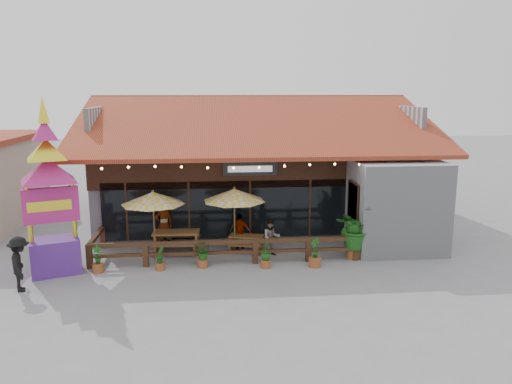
{
  "coord_description": "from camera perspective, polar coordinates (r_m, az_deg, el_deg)",
  "views": [
    {
      "loc": [
        -2.1,
        -18.08,
        6.29
      ],
      "look_at": [
        -0.29,
        1.5,
        2.29
      ],
      "focal_mm": 35.0,
      "sensor_mm": 36.0,
      "label": 1
    }
  ],
  "objects": [
    {
      "name": "restaurant_building",
      "position": [
        25.14,
        0.16,
        2.14
      ],
      "size": [
        15.5,
        14.73,
        6.09
      ],
      "color": "#B2B2B7",
      "rests_on": "ground"
    },
    {
      "name": "planter_d",
      "position": [
        18.14,
        1.12,
        -7.32
      ],
      "size": [
        0.48,
        0.48,
        0.92
      ],
      "color": "brown",
      "rests_on": "ground"
    },
    {
      "name": "diner_b",
      "position": [
        19.36,
        1.75,
        -5.23
      ],
      "size": [
        0.76,
        0.62,
        1.45
      ],
      "primitive_type": "imported",
      "rotation": [
        0.0,
        0.0,
        0.11
      ],
      "color": "#381E12",
      "rests_on": "ground"
    },
    {
      "name": "diner_a",
      "position": [
        20.6,
        -10.47,
        -3.68
      ],
      "size": [
        0.79,
        0.61,
        1.94
      ],
      "primitive_type": "imported",
      "rotation": [
        0.0,
        0.0,
        3.37
      ],
      "color": "#381E12",
      "rests_on": "ground"
    },
    {
      "name": "ground",
      "position": [
        19.26,
        1.27,
        -7.58
      ],
      "size": [
        100.0,
        100.0,
        0.0
      ],
      "primitive_type": "plane",
      "color": "gray",
      "rests_on": "ground"
    },
    {
      "name": "patio_railing",
      "position": [
        18.7,
        -5.54,
        -6.24
      ],
      "size": [
        10.0,
        2.6,
        0.92
      ],
      "color": "#442818",
      "rests_on": "ground"
    },
    {
      "name": "planter_a",
      "position": [
        18.57,
        -17.64,
        -7.54
      ],
      "size": [
        0.4,
        0.4,
        0.97
      ],
      "color": "brown",
      "rests_on": "ground"
    },
    {
      "name": "picnic_table_right",
      "position": [
        19.94,
        -1.08,
        -5.57
      ],
      "size": [
        1.63,
        1.5,
        0.66
      ],
      "color": "brown",
      "rests_on": "ground"
    },
    {
      "name": "umbrella_right",
      "position": [
        19.44,
        -2.5,
        -0.38
      ],
      "size": [
        3.14,
        3.14,
        2.64
      ],
      "color": "brown",
      "rests_on": "ground"
    },
    {
      "name": "planter_b",
      "position": [
        18.25,
        -10.92,
        -7.62
      ],
      "size": [
        0.35,
        0.35,
        0.85
      ],
      "color": "brown",
      "rests_on": "ground"
    },
    {
      "name": "pedestrian",
      "position": [
        17.67,
        -25.39,
        -7.45
      ],
      "size": [
        1.02,
        1.31,
        1.79
      ],
      "primitive_type": "imported",
      "rotation": [
        0.0,
        0.0,
        1.92
      ],
      "color": "black",
      "rests_on": "ground"
    },
    {
      "name": "planter_c",
      "position": [
        18.25,
        -6.13,
        -7.02
      ],
      "size": [
        0.63,
        0.57,
        0.92
      ],
      "color": "brown",
      "rests_on": "ground"
    },
    {
      "name": "picnic_table_left",
      "position": [
        19.98,
        -9.09,
        -5.25
      ],
      "size": [
        1.86,
        1.62,
        0.87
      ],
      "color": "brown",
      "rests_on": "ground"
    },
    {
      "name": "umbrella_left",
      "position": [
        19.38,
        -11.69,
        -0.73
      ],
      "size": [
        2.53,
        2.53,
        2.6
      ],
      "color": "brown",
      "rests_on": "ground"
    },
    {
      "name": "planter_e",
      "position": [
        18.36,
        6.75,
        -7.13
      ],
      "size": [
        0.44,
        0.47,
        1.09
      ],
      "color": "brown",
      "rests_on": "ground"
    },
    {
      "name": "diner_c",
      "position": [
        20.23,
        -1.81,
        -4.5
      ],
      "size": [
        0.91,
        0.61,
        1.44
      ],
      "primitive_type": "imported",
      "rotation": [
        0.0,
        0.0,
        2.81
      ],
      "color": "#381E12",
      "rests_on": "ground"
    },
    {
      "name": "thai_sign_tower",
      "position": [
        18.33,
        -22.64,
        1.82
      ],
      "size": [
        3.13,
        3.13,
        6.61
      ],
      "color": "#532484",
      "rests_on": "ground"
    },
    {
      "name": "tropical_plant",
      "position": [
        19.31,
        11.24,
        -4.11
      ],
      "size": [
        1.96,
        1.96,
        2.05
      ],
      "color": "brown",
      "rests_on": "ground"
    }
  ]
}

